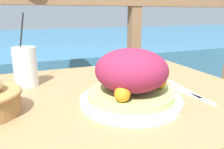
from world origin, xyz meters
The scene contains 8 objects.
patio_table centered at (0.00, 0.00, 0.60)m, with size 0.97×0.73×0.71m.
railing_fence centered at (0.00, 0.68, 0.78)m, with size 2.80×0.08×1.09m.
sea_backdrop centered at (0.00, 3.18, 0.29)m, with size 12.00×4.00×0.58m.
salad_plate centered at (0.04, -0.11, 0.78)m, with size 0.28×0.28×0.16m.
drink_glass centered at (-0.23, 0.17, 0.78)m, with size 0.08×0.08×0.25m.
fork centered at (0.26, -0.07, 0.71)m, with size 0.03×0.18×0.00m.
knife centered at (0.24, -0.12, 0.71)m, with size 0.04×0.18×0.00m.
orange_near_glass centered at (0.18, 0.24, 0.75)m, with size 0.07×0.07×0.07m.
Camera 1 is at (-0.21, -0.62, 0.96)m, focal length 35.00 mm.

